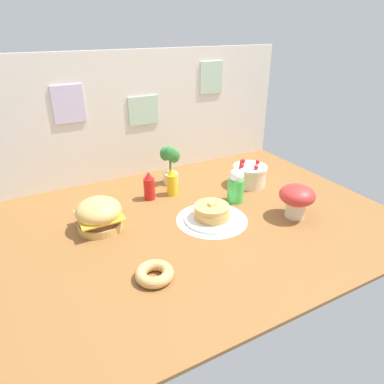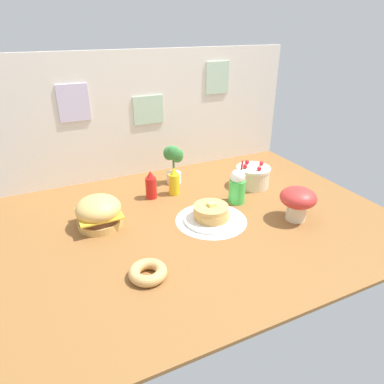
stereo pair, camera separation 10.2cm
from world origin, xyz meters
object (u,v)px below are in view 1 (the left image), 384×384
Objects in this scene: potted_plant at (170,163)px; layer_cake at (249,175)px; mustard_bottle at (172,182)px; cream_soda_cup at (236,185)px; mushroom_stool at (297,198)px; ketchup_bottle at (149,186)px; donut_pink_glaze at (154,273)px; burger at (99,215)px; pancake_stack at (212,213)px.

layer_cake is at bearing -31.22° from potted_plant.
cream_soda_cup reaches higher than mustard_bottle.
mustard_bottle reaches higher than layer_cake.
potted_plant is (-0.52, 0.32, 0.09)m from layer_cake.
cream_soda_cup reaches higher than mushroom_stool.
mushroom_stool is at bearing -42.79° from ketchup_bottle.
cream_soda_cup reaches higher than donut_pink_glaze.
potted_plant is (0.25, 0.17, 0.07)m from ketchup_bottle.
mushroom_stool reaches higher than burger.
layer_cake is at bearing 86.31° from mushroom_stool.
layer_cake is at bearing -12.17° from mustard_bottle.
burger is at bearing -151.55° from ketchup_bottle.
layer_cake is (1.19, 0.08, -0.01)m from burger.
layer_cake is at bearing 3.94° from burger.
donut_pink_glaze is at bearing -119.11° from potted_plant.
ketchup_bottle is 0.91× the size of mushroom_stool.
cream_soda_cup is at bearing 27.74° from pancake_stack.
mustard_bottle is 0.91× the size of mushroom_stool.
ketchup_bottle reaches higher than burger.
pancake_stack is 1.55× the size of mushroom_stool.
burger is 1.43× the size of donut_pink_glaze.
donut_pink_glaze is at bearing -147.24° from pancake_stack.
burger is 1.33× the size of mustard_bottle.
pancake_stack is (0.65, -0.24, -0.05)m from burger.
cream_soda_cup reaches higher than burger.
ketchup_bottle is 1.00× the size of mustard_bottle.
burger is 0.78m from potted_plant.
donut_pink_glaze is (0.11, -0.59, -0.06)m from burger.
pancake_stack is 1.13× the size of cream_soda_cup.
mustard_bottle is (-0.07, 0.45, 0.05)m from pancake_stack.
mustard_bottle is at bearing 130.18° from mushroom_stool.
ketchup_bottle is at bearing 117.01° from pancake_stack.
cream_soda_cup is at bearing -5.74° from burger.
burger is 1.06× the size of layer_cake.
potted_plant is (0.66, 0.40, 0.07)m from burger.
layer_cake is 1.13× the size of mushroom_stool.
pancake_stack is at bearing -148.79° from layer_cake.
mustard_bottle reaches higher than pancake_stack.
donut_pink_glaze is (-0.30, -0.81, -0.07)m from ketchup_bottle.
ketchup_bottle is at bearing 137.21° from mushroom_stool.
cream_soda_cup is 0.42m from mushroom_stool.
donut_pink_glaze is at bearing -148.90° from cream_soda_cup.
pancake_stack is 0.46m from mustard_bottle.
potted_plant is (0.01, 0.64, 0.12)m from pancake_stack.
cream_soda_cup is (0.35, -0.30, 0.03)m from mustard_bottle.
mustard_bottle is (0.59, 0.21, 0.00)m from burger.
pancake_stack is at bearing 156.64° from mushroom_stool.
potted_plant is (-0.27, 0.49, 0.05)m from cream_soda_cup.
ketchup_bottle is (0.41, 0.22, 0.00)m from burger.
donut_pink_glaze is at bearing -79.20° from burger.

